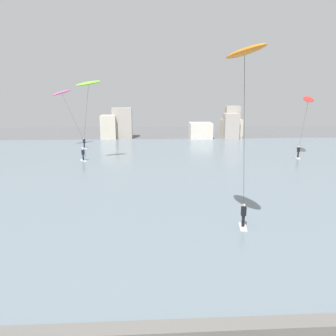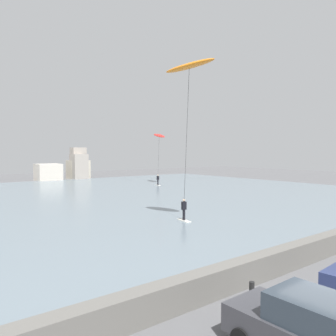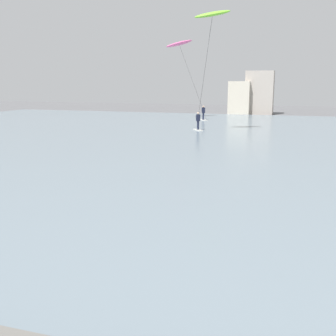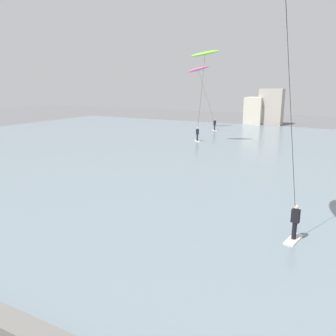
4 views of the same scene
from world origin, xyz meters
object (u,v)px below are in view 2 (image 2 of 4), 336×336
bollard_post (252,293)px  parked_car_charcoal (311,331)px  kitesurfer_orange (189,76)px  kitesurfer_red (159,138)px

bollard_post → parked_car_charcoal: bearing=-116.9°
parked_car_charcoal → kitesurfer_orange: (7.47, 13.08, 9.50)m
parked_car_charcoal → bollard_post: parked_car_charcoal is taller
kitesurfer_orange → bollard_post: bearing=-120.5°
kitesurfer_orange → kitesurfer_red: size_ratio=1.37×
bollard_post → kitesurfer_orange: (5.98, 10.14, 9.98)m
parked_car_charcoal → kitesurfer_red: bearing=58.6°
parked_car_charcoal → kitesurfer_orange: size_ratio=0.36×
bollard_post → kitesurfer_orange: 15.43m
parked_car_charcoal → bollard_post: 3.34m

